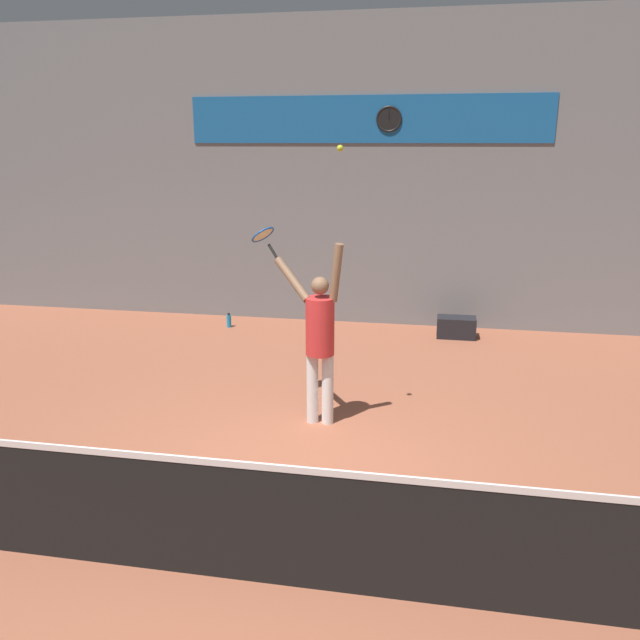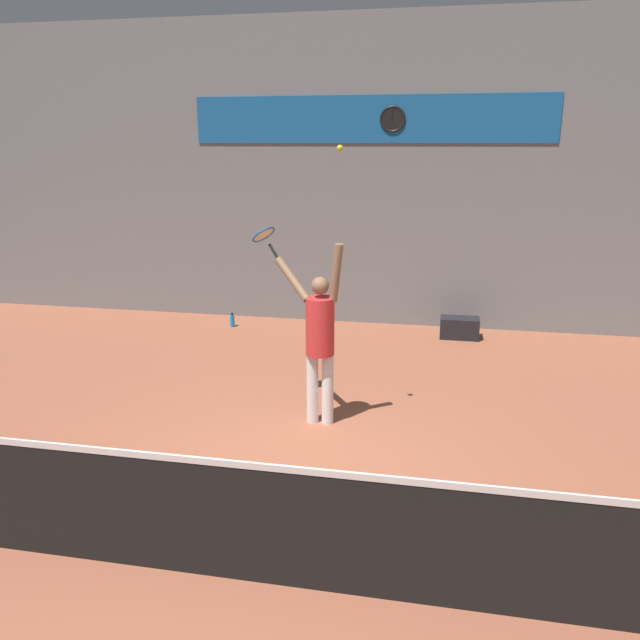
# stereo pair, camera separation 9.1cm
# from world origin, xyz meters

# --- Properties ---
(ground_plane) EXTENTS (18.00, 18.00, 0.00)m
(ground_plane) POSITION_xyz_m (0.00, 0.00, 0.00)
(ground_plane) COLOR #9E563D
(back_wall) EXTENTS (18.00, 0.10, 5.00)m
(back_wall) POSITION_xyz_m (0.00, 5.76, 2.50)
(back_wall) COLOR slate
(back_wall) RESTS_ON ground_plane
(sponsor_banner) EXTENTS (5.82, 0.02, 0.74)m
(sponsor_banner) POSITION_xyz_m (0.00, 5.70, 3.39)
(sponsor_banner) COLOR #195B9E
(scoreboard_clock) EXTENTS (0.41, 0.04, 0.41)m
(scoreboard_clock) POSITION_xyz_m (0.36, 5.68, 3.39)
(scoreboard_clock) COLOR black
(court_net) EXTENTS (6.19, 0.07, 1.06)m
(court_net) POSITION_xyz_m (0.00, -1.09, 0.50)
(court_net) COLOR #333333
(court_net) RESTS_ON ground_plane
(tennis_player) EXTENTS (0.86, 0.53, 2.04)m
(tennis_player) POSITION_xyz_m (-0.03, 1.61, 1.02)
(tennis_player) COLOR white
(tennis_player) RESTS_ON ground_plane
(tennis_racket) EXTENTS (0.38, 0.36, 0.37)m
(tennis_racket) POSITION_xyz_m (-0.73, 2.02, 2.02)
(tennis_racket) COLOR black
(tennis_ball) EXTENTS (0.06, 0.06, 0.06)m
(tennis_ball) POSITION_xyz_m (0.19, 1.54, 2.98)
(tennis_ball) COLOR #CCDB2D
(water_bottle) EXTENTS (0.08, 0.08, 0.25)m
(water_bottle) POSITION_xyz_m (-2.21, 5.02, 0.11)
(water_bottle) COLOR #198CCC
(water_bottle) RESTS_ON ground_plane
(equipment_bag) EXTENTS (0.61, 0.34, 0.33)m
(equipment_bag) POSITION_xyz_m (1.58, 5.12, 0.17)
(equipment_bag) COLOR black
(equipment_bag) RESTS_ON ground_plane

